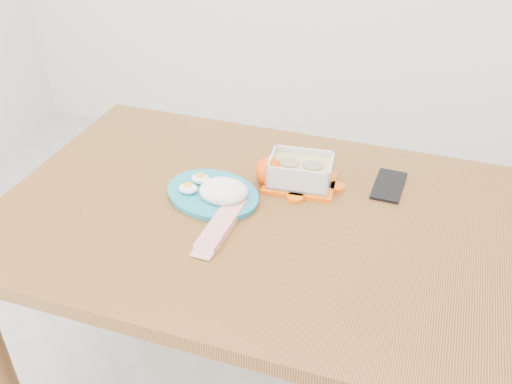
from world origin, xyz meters
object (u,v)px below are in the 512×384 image
(dining_table, at_px, (256,238))
(orange_fruit, at_px, (269,171))
(food_container, at_px, (301,172))
(rice_plate, at_px, (216,191))
(smartphone, at_px, (389,186))

(dining_table, height_order, orange_fruit, orange_fruit)
(food_container, relative_size, orange_fruit, 2.52)
(orange_fruit, relative_size, rice_plate, 0.23)
(smartphone, bearing_deg, food_container, -162.26)
(food_container, bearing_deg, rice_plate, -150.00)
(dining_table, height_order, rice_plate, rice_plate)
(dining_table, bearing_deg, orange_fruit, 93.22)
(food_container, xyz_separation_m, orange_fruit, (-0.08, -0.02, -0.00))
(dining_table, relative_size, smartphone, 8.92)
(smartphone, bearing_deg, dining_table, -141.61)
(smartphone, bearing_deg, rice_plate, -152.35)
(dining_table, height_order, smartphone, smartphone)
(rice_plate, bearing_deg, orange_fruit, 64.23)
(rice_plate, xyz_separation_m, smartphone, (0.43, 0.18, -0.02))
(orange_fruit, distance_m, rice_plate, 0.16)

